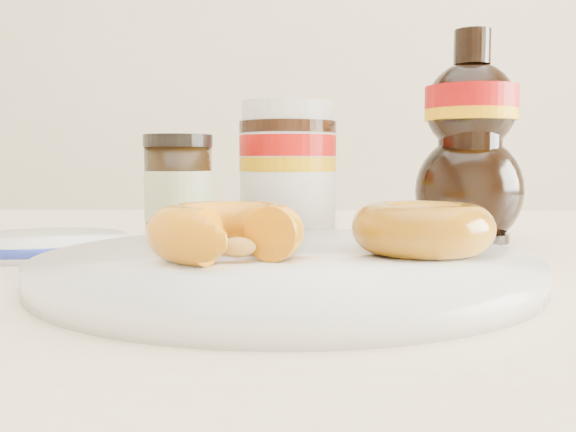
{
  "coord_description": "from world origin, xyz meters",
  "views": [
    {
      "loc": [
        0.0,
        -0.39,
        0.82
      ],
      "look_at": [
        -0.01,
        0.05,
        0.79
      ],
      "focal_mm": 40.0,
      "sensor_mm": 36.0,
      "label": 1
    }
  ],
  "objects_px": {
    "donut_bitten": "(226,231)",
    "dark_jar": "(179,191)",
    "nutella_jar": "(288,166)",
    "blue_rim_saucer": "(43,244)",
    "donut_whole": "(423,228)",
    "dining_table": "(303,360)",
    "syrup_bottle": "(470,137)",
    "plate": "(286,266)"
  },
  "relations": [
    {
      "from": "donut_bitten",
      "to": "dark_jar",
      "type": "bearing_deg",
      "value": 133.09
    },
    {
      "from": "nutella_jar",
      "to": "blue_rim_saucer",
      "type": "height_order",
      "value": "nutella_jar"
    },
    {
      "from": "donut_whole",
      "to": "blue_rim_saucer",
      "type": "distance_m",
      "value": 0.3
    },
    {
      "from": "dining_table",
      "to": "syrup_bottle",
      "type": "relative_size",
      "value": 7.39
    },
    {
      "from": "donut_whole",
      "to": "syrup_bottle",
      "type": "bearing_deg",
      "value": 67.94
    },
    {
      "from": "syrup_bottle",
      "to": "donut_whole",
      "type": "bearing_deg",
      "value": -112.06
    },
    {
      "from": "donut_bitten",
      "to": "syrup_bottle",
      "type": "distance_m",
      "value": 0.29
    },
    {
      "from": "syrup_bottle",
      "to": "donut_bitten",
      "type": "bearing_deg",
      "value": -132.97
    },
    {
      "from": "plate",
      "to": "donut_bitten",
      "type": "distance_m",
      "value": 0.05
    },
    {
      "from": "donut_whole",
      "to": "syrup_bottle",
      "type": "relative_size",
      "value": 0.47
    },
    {
      "from": "donut_whole",
      "to": "nutella_jar",
      "type": "relative_size",
      "value": 0.7
    },
    {
      "from": "nutella_jar",
      "to": "blue_rim_saucer",
      "type": "xyz_separation_m",
      "value": [
        -0.19,
        -0.1,
        -0.06
      ]
    },
    {
      "from": "dining_table",
      "to": "blue_rim_saucer",
      "type": "height_order",
      "value": "blue_rim_saucer"
    },
    {
      "from": "nutella_jar",
      "to": "syrup_bottle",
      "type": "relative_size",
      "value": 0.67
    },
    {
      "from": "donut_whole",
      "to": "nutella_jar",
      "type": "xyz_separation_m",
      "value": [
        -0.09,
        0.19,
        0.04
      ]
    },
    {
      "from": "plate",
      "to": "donut_bitten",
      "type": "relative_size",
      "value": 3.29
    },
    {
      "from": "dark_jar",
      "to": "syrup_bottle",
      "type": "bearing_deg",
      "value": 6.93
    },
    {
      "from": "syrup_bottle",
      "to": "plate",
      "type": "bearing_deg",
      "value": -129.95
    },
    {
      "from": "syrup_bottle",
      "to": "blue_rim_saucer",
      "type": "bearing_deg",
      "value": -166.62
    },
    {
      "from": "dining_table",
      "to": "dark_jar",
      "type": "bearing_deg",
      "value": 150.46
    },
    {
      "from": "syrup_bottle",
      "to": "blue_rim_saucer",
      "type": "height_order",
      "value": "syrup_bottle"
    },
    {
      "from": "plate",
      "to": "nutella_jar",
      "type": "height_order",
      "value": "nutella_jar"
    },
    {
      "from": "blue_rim_saucer",
      "to": "nutella_jar",
      "type": "bearing_deg",
      "value": 26.78
    },
    {
      "from": "donut_whole",
      "to": "blue_rim_saucer",
      "type": "xyz_separation_m",
      "value": [
        -0.28,
        0.1,
        -0.02
      ]
    },
    {
      "from": "dining_table",
      "to": "plate",
      "type": "bearing_deg",
      "value": -95.9
    },
    {
      "from": "donut_bitten",
      "to": "syrup_bottle",
      "type": "xyz_separation_m",
      "value": [
        0.19,
        0.21,
        0.06
      ]
    },
    {
      "from": "syrup_bottle",
      "to": "dark_jar",
      "type": "bearing_deg",
      "value": -173.07
    },
    {
      "from": "plate",
      "to": "blue_rim_saucer",
      "type": "distance_m",
      "value": 0.22
    },
    {
      "from": "dining_table",
      "to": "nutella_jar",
      "type": "xyz_separation_m",
      "value": [
        -0.02,
        0.11,
        0.15
      ]
    },
    {
      "from": "plate",
      "to": "blue_rim_saucer",
      "type": "bearing_deg",
      "value": 151.75
    },
    {
      "from": "plate",
      "to": "blue_rim_saucer",
      "type": "xyz_separation_m",
      "value": [
        -0.2,
        0.11,
        -0.0
      ]
    },
    {
      "from": "nutella_jar",
      "to": "donut_bitten",
      "type": "bearing_deg",
      "value": -97.66
    },
    {
      "from": "dining_table",
      "to": "donut_bitten",
      "type": "distance_m",
      "value": 0.17
    },
    {
      "from": "dining_table",
      "to": "dark_jar",
      "type": "height_order",
      "value": "dark_jar"
    },
    {
      "from": "donut_bitten",
      "to": "syrup_bottle",
      "type": "bearing_deg",
      "value": 70.29
    },
    {
      "from": "dining_table",
      "to": "donut_bitten",
      "type": "height_order",
      "value": "donut_bitten"
    },
    {
      "from": "syrup_bottle",
      "to": "blue_rim_saucer",
      "type": "relative_size",
      "value": 1.42
    },
    {
      "from": "syrup_bottle",
      "to": "dark_jar",
      "type": "xyz_separation_m",
      "value": [
        -0.26,
        -0.03,
        -0.05
      ]
    },
    {
      "from": "dining_table",
      "to": "donut_whole",
      "type": "bearing_deg",
      "value": -49.57
    },
    {
      "from": "donut_bitten",
      "to": "syrup_bottle",
      "type": "height_order",
      "value": "syrup_bottle"
    },
    {
      "from": "donut_bitten",
      "to": "donut_whole",
      "type": "height_order",
      "value": "same"
    },
    {
      "from": "donut_whole",
      "to": "dining_table",
      "type": "bearing_deg",
      "value": 130.43
    }
  ]
}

